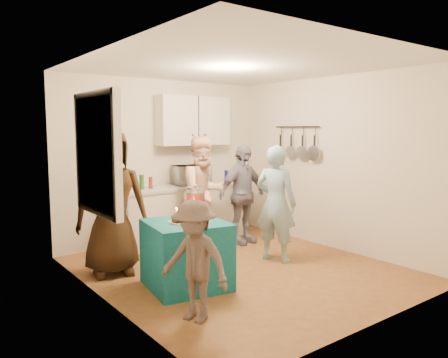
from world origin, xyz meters
TOP-DOWN VIEW (x-y plane):
  - floor at (0.00, 0.00)m, footprint 4.00×4.00m
  - ceiling at (0.00, 0.00)m, footprint 4.00×4.00m
  - back_wall at (0.00, 2.00)m, footprint 3.60×3.60m
  - left_wall at (-1.80, 0.00)m, footprint 4.00×4.00m
  - right_wall at (1.80, 0.00)m, footprint 4.00×4.00m
  - window_night at (-1.77, 0.30)m, footprint 0.04×1.00m
  - counter at (0.20, 1.70)m, footprint 2.20×0.58m
  - countertop at (0.20, 1.70)m, footprint 2.24×0.62m
  - upper_cabinet at (0.50, 1.85)m, footprint 1.30×0.30m
  - pot_rack at (1.72, 0.70)m, footprint 0.12×1.00m
  - microwave at (0.35, 1.70)m, footprint 0.63×0.47m
  - party_table at (-0.89, -0.11)m, footprint 0.98×0.98m
  - donut_cake at (-0.91, -0.12)m, footprint 0.38×0.38m
  - punch_jar at (-0.62, 0.10)m, footprint 0.22×0.22m
  - man_birthday at (0.64, 0.02)m, footprint 0.58×0.69m
  - woman_back_left at (-1.38, 0.84)m, footprint 1.00×0.78m
  - woman_back_center at (0.18, 1.08)m, footprint 0.83×0.65m
  - woman_back_right at (0.87, 1.02)m, footprint 0.95×0.46m
  - child_near_left at (-1.30, -0.92)m, footprint 0.66×0.85m

SIDE VIEW (x-z plane):
  - floor at x=0.00m, z-range 0.00..0.00m
  - party_table at x=-0.89m, z-range 0.00..0.76m
  - counter at x=0.20m, z-range 0.00..0.86m
  - child_near_left at x=-1.30m, z-range 0.00..1.16m
  - woman_back_right at x=0.87m, z-range 0.00..1.57m
  - man_birthday at x=0.64m, z-range 0.00..1.60m
  - donut_cake at x=-0.91m, z-range 0.76..0.94m
  - woman_back_center at x=0.18m, z-range 0.00..1.71m
  - countertop at x=0.20m, z-range 0.86..0.91m
  - woman_back_left at x=-1.38m, z-range 0.00..1.82m
  - punch_jar at x=-0.62m, z-range 0.76..1.10m
  - microwave at x=0.35m, z-range 0.91..1.23m
  - back_wall at x=0.00m, z-range 1.30..1.30m
  - left_wall at x=-1.80m, z-range 1.30..1.30m
  - right_wall at x=1.80m, z-range 1.30..1.30m
  - window_night at x=-1.77m, z-range 0.95..2.15m
  - pot_rack at x=1.72m, z-range 1.30..1.90m
  - upper_cabinet at x=0.50m, z-range 1.55..2.35m
  - ceiling at x=0.00m, z-range 2.60..2.60m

